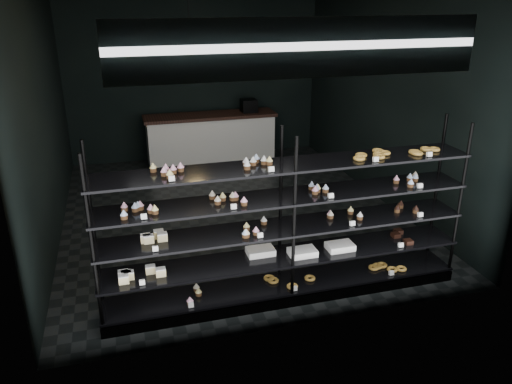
% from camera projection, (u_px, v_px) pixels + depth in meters
% --- Properties ---
extents(room, '(5.01, 6.01, 3.20)m').
position_uv_depth(room, '(229.00, 110.00, 7.23)').
color(room, black).
rests_on(room, ground).
extents(display_shelf, '(4.00, 0.50, 1.91)m').
position_uv_depth(display_shelf, '(285.00, 246.00, 5.41)').
color(display_shelf, black).
rests_on(display_shelf, room).
extents(signage, '(3.30, 0.05, 0.50)m').
position_uv_depth(signage, '(304.00, 48.00, 4.19)').
color(signage, '#0B113B').
rests_on(signage, room).
extents(pendant_lamp, '(0.28, 0.28, 0.87)m').
position_uv_depth(pendant_lamp, '(191.00, 59.00, 5.92)').
color(pendant_lamp, black).
rests_on(pendant_lamp, room).
extents(service_counter, '(2.58, 0.65, 1.23)m').
position_uv_depth(service_counter, '(211.00, 138.00, 9.92)').
color(service_counter, silver).
rests_on(service_counter, room).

